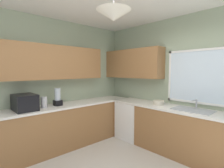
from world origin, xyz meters
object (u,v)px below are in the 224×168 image
at_px(dishwasher, 132,120).
at_px(kettle, 44,102).
at_px(microwave, 25,102).
at_px(sink_assembly, 193,110).
at_px(blender_appliance, 58,98).
at_px(bowl, 159,103).

bearing_deg(dishwasher, kettle, -108.92).
bearing_deg(microwave, kettle, 86.63).
relative_size(kettle, sink_assembly, 0.31).
relative_size(sink_assembly, blender_appliance, 1.87).
distance_m(microwave, bowl, 2.62).
xyz_separation_m(kettle, blender_appliance, (-0.02, 0.29, 0.06)).
xyz_separation_m(microwave, kettle, (0.02, 0.34, -0.04)).
distance_m(microwave, kettle, 0.34).
bearing_deg(kettle, microwave, -93.37).
xyz_separation_m(microwave, blender_appliance, (0.00, 0.63, 0.02)).
xyz_separation_m(sink_assembly, blender_appliance, (-2.07, -1.61, 0.15)).
distance_m(kettle, bowl, 2.33).
distance_m(sink_assembly, bowl, 0.71).
distance_m(dishwasher, microwave, 2.39).
bearing_deg(microwave, bowl, 58.61).
bearing_deg(blender_appliance, dishwasher, 67.28).
xyz_separation_m(dishwasher, blender_appliance, (-0.66, -1.58, 0.64)).
bearing_deg(sink_assembly, kettle, -137.13).
distance_m(microwave, blender_appliance, 0.63).
xyz_separation_m(dishwasher, kettle, (-0.64, -1.87, 0.58)).
bearing_deg(dishwasher, sink_assembly, 1.45).
relative_size(dishwasher, blender_appliance, 2.41).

